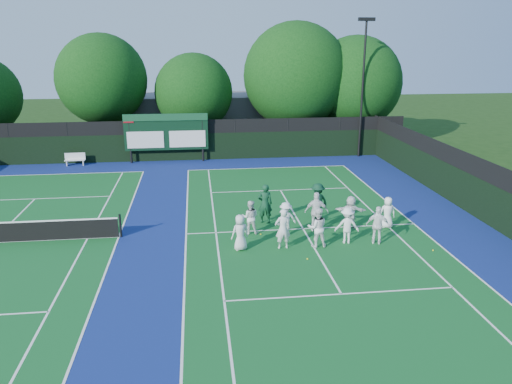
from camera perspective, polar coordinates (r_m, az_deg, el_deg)
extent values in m
plane|color=#16340E|center=(22.83, 5.93, -5.12)|extent=(120.00, 120.00, 0.00)
cube|color=navy|center=(23.26, -9.26, -4.83)|extent=(34.00, 32.00, 0.01)
cube|color=#115620|center=(23.73, 5.40, -4.21)|extent=(10.97, 23.77, 0.00)
cube|color=white|center=(34.90, 1.30, 2.78)|extent=(10.97, 0.08, 0.00)
cube|color=white|center=(23.23, -7.99, -4.76)|extent=(0.08, 23.77, 0.00)
cube|color=white|center=(25.43, 17.59, -3.48)|extent=(0.08, 23.77, 0.00)
cube|color=white|center=(23.24, -4.60, -4.64)|extent=(0.08, 23.77, 0.00)
cube|color=white|center=(24.91, 14.71, -3.67)|extent=(0.08, 23.77, 0.00)
cube|color=white|center=(18.10, 9.74, -11.42)|extent=(8.23, 0.08, 0.00)
cube|color=white|center=(29.68, 2.81, 0.21)|extent=(8.23, 0.08, 0.00)
cube|color=white|center=(23.73, 5.40, -4.20)|extent=(0.08, 12.80, 0.00)
cube|color=white|center=(35.75, -21.52, 1.92)|extent=(10.97, 0.08, 0.00)
cube|color=white|center=(23.51, -15.41, -4.97)|extent=(0.08, 23.77, 0.00)
cube|color=white|center=(23.76, -18.69, -5.03)|extent=(0.08, 23.77, 0.00)
cube|color=white|center=(30.67, -23.94, -0.72)|extent=(8.23, 0.08, 0.00)
cube|color=black|center=(37.39, -8.56, 5.10)|extent=(34.00, 0.08, 2.00)
cube|color=black|center=(37.12, -8.66, 7.36)|extent=(34.00, 0.05, 1.00)
cube|color=black|center=(26.76, 24.65, -1.02)|extent=(0.08, 32.00, 2.00)
cube|color=black|center=(26.38, 25.05, 2.08)|extent=(0.05, 32.00, 1.00)
cylinder|color=black|center=(37.14, -14.21, 5.87)|extent=(0.16, 0.16, 3.50)
cylinder|color=black|center=(36.84, -6.12, 6.20)|extent=(0.16, 0.16, 3.50)
cube|color=black|center=(36.82, -10.22, 6.74)|extent=(6.00, 0.15, 2.60)
cube|color=#134526|center=(36.55, -10.31, 8.41)|extent=(6.00, 0.05, 0.50)
cube|color=silver|center=(36.93, -12.52, 5.84)|extent=(2.60, 0.04, 1.20)
cube|color=silver|center=(36.76, -7.84, 6.04)|extent=(2.60, 0.04, 1.20)
cube|color=maroon|center=(36.81, -14.39, 8.05)|extent=(0.70, 0.04, 0.50)
cube|color=slate|center=(45.18, -3.26, 8.56)|extent=(18.00, 6.00, 4.00)
cylinder|color=black|center=(38.52, 12.06, 11.28)|extent=(0.16, 0.16, 10.00)
cube|color=black|center=(38.39, 12.54, 18.72)|extent=(1.20, 0.30, 0.25)
cylinder|color=black|center=(23.30, -15.24, -3.74)|extent=(0.10, 0.10, 1.10)
cube|color=white|center=(37.82, -19.98, 3.45)|extent=(1.42, 0.41, 0.06)
cube|color=white|center=(37.90, -19.98, 3.89)|extent=(1.41, 0.10, 0.47)
cube|color=white|center=(37.99, -20.78, 3.11)|extent=(0.07, 0.33, 0.37)
cube|color=white|center=(37.74, -19.12, 3.19)|extent=(0.07, 0.33, 0.37)
cylinder|color=black|center=(41.31, -16.72, 6.49)|extent=(0.44, 0.44, 3.14)
sphere|color=#0B340D|center=(40.82, -17.22, 12.22)|extent=(6.88, 6.88, 6.88)
sphere|color=#0B340D|center=(41.07, -16.22, 11.36)|extent=(4.81, 4.81, 4.81)
cylinder|color=black|center=(40.78, -6.96, 6.38)|extent=(0.44, 0.44, 2.34)
sphere|color=#0B340D|center=(40.30, -7.13, 11.22)|extent=(6.11, 6.11, 6.11)
sphere|color=#0B340D|center=(40.67, -6.24, 10.44)|extent=(4.28, 4.28, 4.28)
cylinder|color=black|center=(41.54, 4.42, 6.92)|extent=(0.44, 0.44, 2.73)
sphere|color=#0B340D|center=(41.00, 4.57, 13.14)|extent=(8.39, 8.39, 8.39)
sphere|color=#0B340D|center=(41.48, 5.29, 12.00)|extent=(5.88, 5.88, 5.88)
cylinder|color=black|center=(42.81, 10.98, 6.77)|extent=(0.44, 0.44, 2.45)
sphere|color=#0B340D|center=(42.30, 11.29, 12.16)|extent=(7.50, 7.50, 7.50)
sphere|color=#0B340D|center=(42.84, 11.89, 11.17)|extent=(5.25, 5.25, 5.25)
sphere|color=yellow|center=(20.54, 5.90, -7.62)|extent=(0.07, 0.07, 0.07)
sphere|color=yellow|center=(26.49, 6.62, -1.91)|extent=(0.07, 0.07, 0.07)
sphere|color=yellow|center=(22.51, 19.58, -6.30)|extent=(0.07, 0.07, 0.07)
sphere|color=yellow|center=(22.92, 0.54, -4.85)|extent=(0.07, 0.07, 0.07)
sphere|color=yellow|center=(24.58, 2.77, -3.33)|extent=(0.07, 0.07, 0.07)
sphere|color=yellow|center=(24.22, 10.25, -3.90)|extent=(0.07, 0.07, 0.07)
imported|color=silver|center=(21.08, -1.82, -4.65)|extent=(0.88, 0.71, 1.57)
imported|color=silver|center=(21.22, 3.10, -4.21)|extent=(0.68, 0.48, 1.78)
imported|color=white|center=(21.54, 7.02, -4.04)|extent=(0.87, 0.69, 1.75)
imported|color=white|center=(22.14, 10.37, -3.77)|extent=(1.13, 0.76, 1.63)
imported|color=white|center=(22.32, 13.75, -3.72)|extent=(1.08, 0.76, 1.71)
imported|color=white|center=(22.84, -0.67, -2.89)|extent=(0.87, 0.73, 1.58)
imported|color=silver|center=(22.68, 3.41, -3.09)|extent=(1.12, 0.80, 1.57)
imported|color=white|center=(23.27, 6.94, -2.26)|extent=(1.17, 0.67, 1.87)
imported|color=white|center=(23.96, 10.76, -2.25)|extent=(1.53, 0.80, 1.58)
imported|color=white|center=(24.36, 14.80, -2.28)|extent=(0.79, 0.57, 1.51)
imported|color=#103B22|center=(24.13, 1.03, -1.34)|extent=(0.73, 0.49, 1.95)
imported|color=#0E3520|center=(24.78, 7.04, -1.09)|extent=(1.38, 1.13, 1.85)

